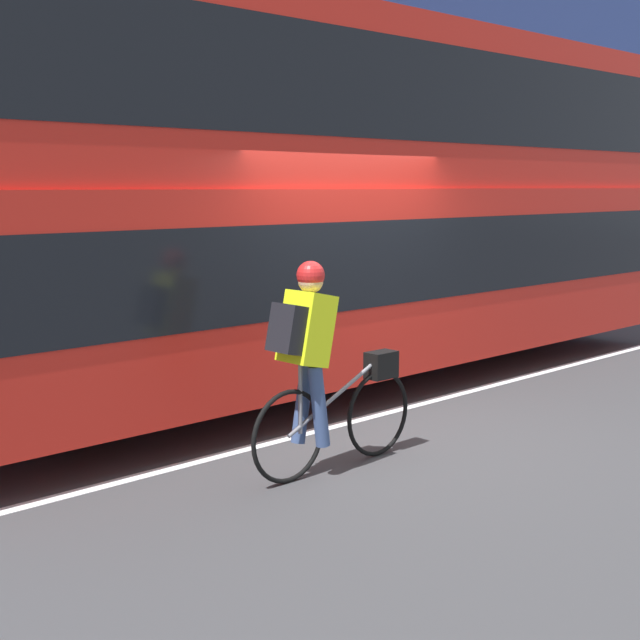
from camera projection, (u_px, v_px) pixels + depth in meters
The scene contains 6 objects.
ground_plane at pixel (369, 426), 8.27m from camera, with size 80.00×80.00×0.00m, color #38383A.
road_center_line at pixel (351, 421), 8.43m from camera, with size 50.00×0.14×0.01m, color silver.
sidewalk_curb at pixel (99, 351), 11.76m from camera, with size 60.00×2.47×0.11m.
building_facade at pixel (37, 53), 12.16m from camera, with size 60.00×0.30×8.02m.
bus at pixel (338, 190), 9.69m from camera, with size 9.94×2.49×3.90m.
cyclist_on_bike at pixel (319, 361), 6.78m from camera, with size 1.70×0.32×1.66m.
Camera 1 is at (-5.86, -5.50, 2.21)m, focal length 50.00 mm.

